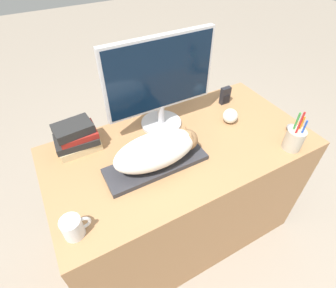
% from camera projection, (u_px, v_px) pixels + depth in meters
% --- Properties ---
extents(ground_plane, '(12.00, 12.00, 0.00)m').
position_uv_depth(ground_plane, '(206.00, 270.00, 1.61)').
color(ground_plane, gray).
extents(desk, '(1.33, 0.68, 0.77)m').
position_uv_depth(desk, '(180.00, 192.00, 1.57)').
color(desk, '#9E7047').
rests_on(desk, ground_plane).
extents(keyboard, '(0.47, 0.16, 0.02)m').
position_uv_depth(keyboard, '(156.00, 164.00, 1.20)').
color(keyboard, '#2D2D33').
rests_on(keyboard, desk).
extents(cat, '(0.40, 0.18, 0.15)m').
position_uv_depth(cat, '(159.00, 149.00, 1.14)').
color(cat, white).
rests_on(cat, keyboard).
extents(monitor, '(0.56, 0.22, 0.48)m').
position_uv_depth(monitor, '(161.00, 80.00, 1.24)').
color(monitor, '#B7B7BC').
rests_on(monitor, desk).
extents(computer_mouse, '(0.06, 0.09, 0.04)m').
position_uv_depth(computer_mouse, '(294.00, 129.00, 1.36)').
color(computer_mouse, gray).
rests_on(computer_mouse, desk).
extents(coffee_mug, '(0.11, 0.07, 0.09)m').
position_uv_depth(coffee_mug, '(73.00, 227.00, 0.93)').
color(coffee_mug, silver).
rests_on(coffee_mug, desk).
extents(pen_cup, '(0.09, 0.09, 0.22)m').
position_uv_depth(pen_cup, '(294.00, 139.00, 1.25)').
color(pen_cup, '#B2A893').
rests_on(pen_cup, desk).
extents(baseball, '(0.08, 0.08, 0.08)m').
position_uv_depth(baseball, '(230.00, 116.00, 1.42)').
color(baseball, silver).
rests_on(baseball, desk).
extents(phone, '(0.06, 0.03, 0.10)m').
position_uv_depth(phone, '(225.00, 96.00, 1.54)').
color(phone, black).
rests_on(phone, desk).
extents(book_stack, '(0.21, 0.15, 0.15)m').
position_uv_depth(book_stack, '(77.00, 137.00, 1.24)').
color(book_stack, '#C6B284').
rests_on(book_stack, desk).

